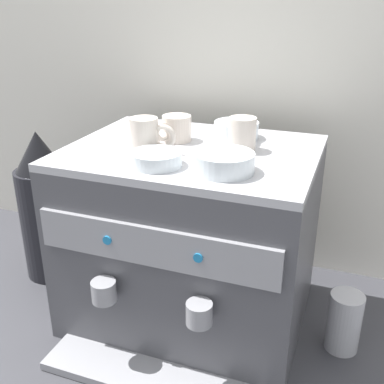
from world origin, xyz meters
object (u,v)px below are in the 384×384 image
Objects in this scene: espresso_machine at (191,236)px; ceramic_bowl_0 at (236,130)px; ceramic_bowl_1 at (156,159)px; ceramic_bowl_2 at (224,163)px; milk_pitcher at (344,322)px; ceramic_cup_1 at (243,134)px; ceramic_cup_2 at (176,128)px; ceramic_cup_0 at (146,135)px; coffee_grinder at (46,209)px.

ceramic_bowl_0 is at bearing 59.14° from espresso_machine.
ceramic_bowl_0 reaches higher than ceramic_bowl_1.
ceramic_bowl_2 is at bearing -45.99° from espresso_machine.
milk_pitcher is at bearing -22.51° from ceramic_bowl_0.
ceramic_cup_1 is 0.95× the size of ceramic_bowl_1.
ceramic_cup_1 is 1.02× the size of ceramic_cup_2.
milk_pitcher is (0.46, -0.06, -0.43)m from ceramic_cup_2.
ceramic_cup_0 reaches higher than ceramic_bowl_2.
ceramic_cup_1 reaches higher than ceramic_bowl_0.
ceramic_bowl_0 is 0.63m from coffee_grinder.
ceramic_cup_0 reaches higher than coffee_grinder.
ceramic_bowl_0 is at bearing 29.70° from ceramic_cup_2.
ceramic_bowl_2 is at bearing -14.60° from coffee_grinder.
coffee_grinder is at bearing -179.68° from ceramic_cup_1.
ceramic_cup_2 is at bearing 136.23° from ceramic_bowl_2.
coffee_grinder is at bearing 175.97° from espresso_machine.
espresso_machine is 5.72× the size of ceramic_cup_2.
ceramic_cup_1 reaches higher than milk_pitcher.
ceramic_cup_1 is at bearing 25.75° from ceramic_cup_0.
espresso_machine is 0.30m from ceramic_cup_1.
coffee_grinder is (-0.45, 0.17, -0.27)m from ceramic_bowl_1.
espresso_machine is at bearing 134.01° from ceramic_bowl_2.
ceramic_cup_1 is at bearing 90.91° from ceramic_bowl_2.
ceramic_bowl_0 is (0.14, 0.08, -0.01)m from ceramic_cup_2.
ceramic_bowl_0 is 0.25× the size of coffee_grinder.
ceramic_cup_1 reaches higher than ceramic_bowl_2.
espresso_machine is 5.49× the size of ceramic_cup_0.
ceramic_cup_2 is at bearing 141.09° from espresso_machine.
coffee_grinder is (-0.56, -0.09, -0.27)m from ceramic_bowl_0.
ceramic_bowl_0 is 1.03× the size of ceramic_bowl_1.
ceramic_bowl_0 is at bearing 68.11° from ceramic_bowl_1.
coffee_grinder is at bearing -177.96° from ceramic_cup_2.
ceramic_cup_0 is 0.22m from ceramic_bowl_2.
espresso_machine is at bearing 77.58° from ceramic_bowl_1.
ceramic_bowl_1 is at bearing -51.87° from ceramic_cup_0.
ceramic_bowl_1 is 0.87× the size of ceramic_bowl_2.
ceramic_bowl_2 is (0.00, -0.16, -0.02)m from ceramic_cup_1.
ceramic_bowl_1 is 0.72× the size of milk_pitcher.
ceramic_bowl_0 and ceramic_bowl_2 have the same top height.
ceramic_bowl_0 is 0.74× the size of milk_pitcher.
milk_pitcher is at bearing -1.19° from espresso_machine.
espresso_machine is at bearing -120.86° from ceramic_bowl_0.
espresso_machine reaches higher than coffee_grinder.
ceramic_bowl_2 is 0.28× the size of coffee_grinder.
ceramic_bowl_1 is at bearing -111.89° from ceramic_bowl_0.
ceramic_bowl_2 reaches higher than espresso_machine.
ceramic_cup_1 is 0.83× the size of ceramic_bowl_2.
ceramic_cup_0 reaches higher than ceramic_cup_1.
ceramic_cup_2 reaches higher than ceramic_bowl_2.
espresso_machine is 5.61× the size of ceramic_cup_1.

